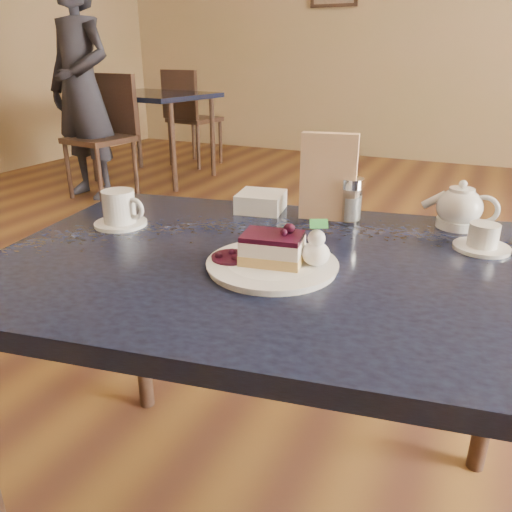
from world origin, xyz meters
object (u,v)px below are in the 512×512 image
at_px(coffee_set, 120,210).
at_px(bg_table_far_left, 156,171).
at_px(tea_set, 463,214).
at_px(dessert_plate, 272,265).
at_px(cheesecake_slice, 272,248).
at_px(patron, 81,88).
at_px(main_table, 277,293).

relative_size(coffee_set, bg_table_far_left, 0.07).
bearing_deg(tea_set, coffee_set, -158.09).
relative_size(dessert_plate, cheesecake_slice, 1.94).
bearing_deg(patron, cheesecake_slice, -33.82).
xyz_separation_m(dessert_plate, coffee_set, (-0.41, 0.08, 0.03)).
height_order(dessert_plate, cheesecake_slice, cheesecake_slice).
distance_m(main_table, coffee_set, 0.42).
bearing_deg(cheesecake_slice, dessert_plate, -99.71).
xyz_separation_m(main_table, bg_table_far_left, (-2.39, 2.86, -0.55)).
height_order(cheesecake_slice, tea_set, tea_set).
bearing_deg(bg_table_far_left, tea_set, -35.08).
distance_m(main_table, dessert_plate, 0.09).
bearing_deg(main_table, dessert_plate, -90.00).
height_order(dessert_plate, patron, patron).
xyz_separation_m(dessert_plate, tea_set, (0.30, 0.37, 0.03)).
bearing_deg(coffee_set, main_table, -4.98).
height_order(coffee_set, patron, patron).
xyz_separation_m(bg_table_far_left, patron, (-0.11, -0.69, 0.75)).
bearing_deg(patron, main_table, -33.32).
relative_size(bg_table_far_left, patron, 1.11).
height_order(main_table, tea_set, tea_set).
xyz_separation_m(cheesecake_slice, coffee_set, (-0.41, 0.08, -0.00)).
bearing_deg(coffee_set, dessert_plate, -11.05).
distance_m(cheesecake_slice, tea_set, 0.47).
bearing_deg(dessert_plate, cheesecake_slice, 90.00).
relative_size(main_table, bg_table_far_left, 0.67).
height_order(bg_table_far_left, patron, patron).
bearing_deg(cheesecake_slice, patron, 128.94).
relative_size(dessert_plate, coffee_set, 1.84).
bearing_deg(patron, coffee_set, -37.90).
distance_m(coffee_set, patron, 2.99).
distance_m(bg_table_far_left, patron, 1.03).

